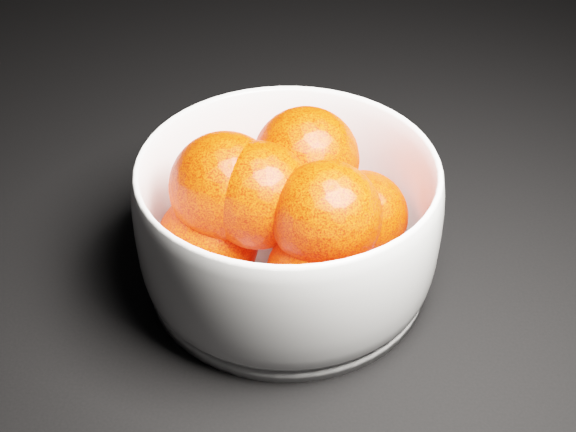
{
  "coord_description": "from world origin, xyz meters",
  "views": [
    {
      "loc": [
        -0.22,
        -0.2,
        0.43
      ],
      "look_at": [
        -0.25,
        0.25,
        0.06
      ],
      "focal_mm": 50.0,
      "sensor_mm": 36.0,
      "label": 1
    }
  ],
  "objects": [
    {
      "name": "bowl",
      "position": [
        -0.25,
        0.25,
        0.05
      ],
      "size": [
        0.22,
        0.22,
        0.11
      ],
      "rotation": [
        0.0,
        0.0,
        0.05
      ],
      "color": "silver",
      "rests_on": "ground"
    },
    {
      "name": "orange_pile",
      "position": [
        -0.25,
        0.25,
        0.07
      ],
      "size": [
        0.18,
        0.17,
        0.12
      ],
      "color": "#F51F03",
      "rests_on": "bowl"
    }
  ]
}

